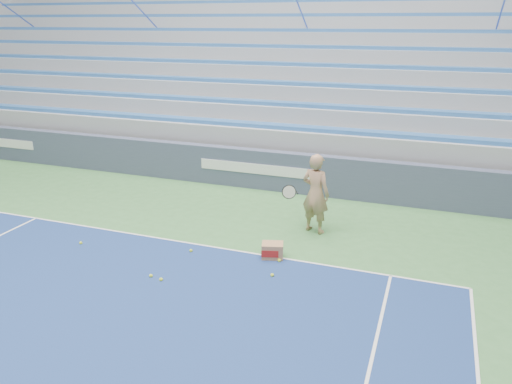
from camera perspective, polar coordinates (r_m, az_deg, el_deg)
sponsor_barrier at (r=13.92m, az=0.01°, el=2.66°), size 30.00×0.32×1.10m
bleachers at (r=18.95m, az=6.09°, el=12.51°), size 31.00×9.15×7.30m
tennis_player at (r=10.95m, az=6.81°, el=-0.18°), size 0.98×0.92×1.79m
ball_box at (r=9.93m, az=1.89°, el=-6.72°), size 0.49×0.42×0.31m
tennis_ball_0 at (r=9.31m, az=-10.80°, el=-9.79°), size 0.07×0.07×0.07m
tennis_ball_1 at (r=9.47m, az=-11.92°, el=-9.35°), size 0.07×0.07×0.07m
tennis_ball_2 at (r=9.83m, az=2.68°, el=-7.82°), size 0.07×0.07×0.07m
tennis_ball_3 at (r=9.30m, az=1.87°, el=-9.48°), size 0.07×0.07×0.07m
tennis_ball_4 at (r=11.18m, az=-19.39°, el=-5.51°), size 0.07×0.07×0.07m
tennis_ball_5 at (r=10.30m, az=-7.44°, el=-6.67°), size 0.07×0.07×0.07m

